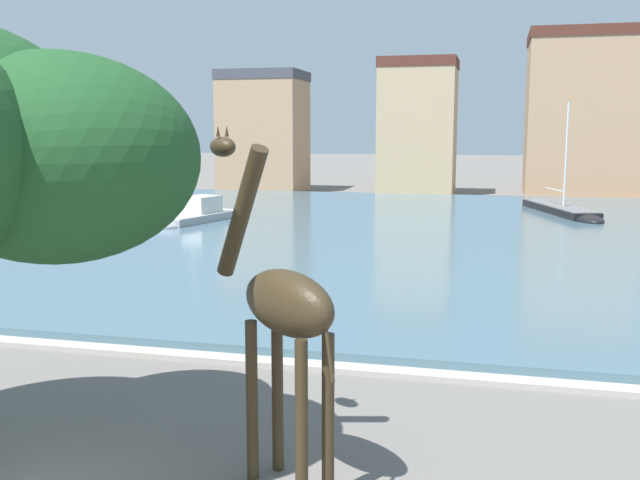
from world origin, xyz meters
TOP-DOWN VIEW (x-y plane):
  - harbor_water at (0.00, 27.73)m, footprint 84.86×41.16m
  - quay_edge_coping at (0.00, 6.90)m, footprint 84.86×0.50m
  - giraffe_statue at (3.64, 1.71)m, footprint 2.62×2.20m
  - sailboat_black at (10.51, 36.37)m, footprint 4.29×9.60m
  - sailboat_grey at (-9.27, 27.88)m, footprint 3.43×6.59m
  - townhouse_end_terrace at (-12.84, 51.02)m, footprint 6.87×5.76m
  - townhouse_corner_house at (0.26, 50.70)m, footprint 6.06×5.25m
  - townhouse_tall_gabled at (13.08, 53.87)m, footprint 8.88×7.91m

SIDE VIEW (x-z plane):
  - quay_edge_coping at x=0.00m, z-range 0.00..0.12m
  - harbor_water at x=0.00m, z-range 0.00..0.31m
  - sailboat_black at x=10.51m, z-range -3.01..3.82m
  - sailboat_grey at x=-9.27m, z-range -2.39..3.47m
  - giraffe_statue at x=3.64m, z-range 0.06..5.32m
  - townhouse_end_terrace at x=-12.84m, z-range 0.01..10.15m
  - townhouse_corner_house at x=0.26m, z-range 0.01..10.84m
  - townhouse_tall_gabled at x=13.08m, z-range 0.02..12.97m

